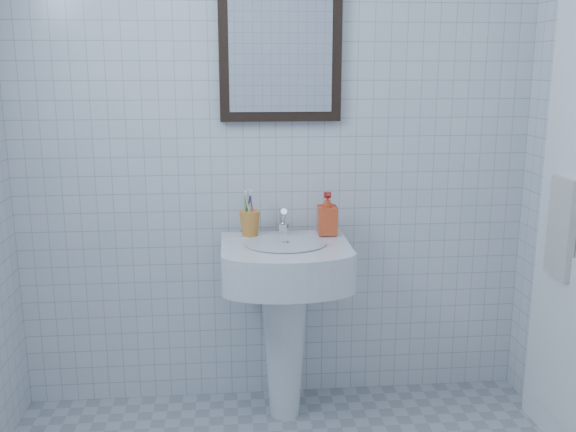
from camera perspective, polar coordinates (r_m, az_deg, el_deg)
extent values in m
cube|color=silver|center=(2.71, -1.09, 8.66)|extent=(2.20, 0.02, 2.50)
cone|color=white|center=(2.76, -0.31, -11.36)|extent=(0.20, 0.20, 0.64)
cube|color=white|center=(2.58, -0.24, -4.12)|extent=(0.51, 0.36, 0.15)
cube|color=white|center=(2.70, -0.50, -1.86)|extent=(0.51, 0.09, 0.03)
cylinder|color=silver|center=(2.53, -0.18, -2.45)|extent=(0.32, 0.32, 0.01)
cylinder|color=silver|center=(2.67, -0.46, -1.18)|extent=(0.05, 0.05, 0.05)
cylinder|color=silver|center=(2.64, -0.44, 0.00)|extent=(0.03, 0.10, 0.08)
cylinder|color=silver|center=(2.67, -0.50, -0.25)|extent=(0.03, 0.05, 0.09)
imported|color=red|center=(2.67, 3.51, 0.24)|extent=(0.08, 0.08, 0.18)
cube|color=black|center=(2.69, -0.69, 15.02)|extent=(0.50, 0.04, 0.62)
cube|color=white|center=(2.67, -0.65, 15.04)|extent=(0.42, 0.00, 0.54)
torus|color=silver|center=(2.59, 23.87, 2.90)|extent=(0.01, 0.18, 0.18)
cube|color=beige|center=(2.62, 23.13, -0.98)|extent=(0.03, 0.16, 0.38)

